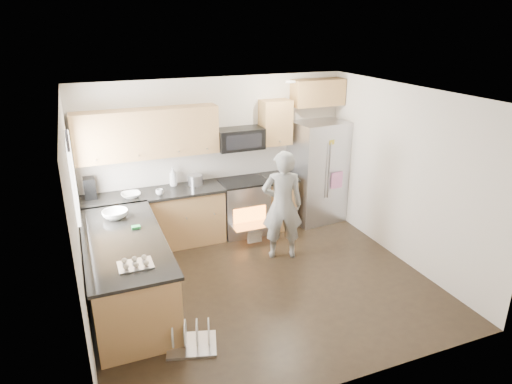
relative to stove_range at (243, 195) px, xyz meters
name	(u,v)px	position (x,y,z in m)	size (l,w,h in m)	color
ground	(262,284)	(-0.35, -1.69, -0.68)	(4.50, 4.50, 0.00)	black
room_shell	(259,169)	(-0.39, -1.68, 1.00)	(4.54, 4.04, 2.62)	beige
back_cabinet_run	(187,185)	(-0.94, 0.06, 0.29)	(4.45, 0.64, 2.50)	#A87F43
peninsula	(127,271)	(-2.10, -1.44, -0.21)	(0.96, 2.36, 1.03)	#A87F43
stove_range	(243,195)	(0.00, 0.00, 0.00)	(0.76, 0.97, 1.79)	#B7B7BC
refrigerator	(317,172)	(1.42, 0.01, 0.23)	(0.95, 0.78, 1.81)	#B7B7BC
person	(282,205)	(0.24, -1.04, 0.17)	(0.62, 0.40, 1.69)	gray
dish_rack	(192,340)	(-1.58, -2.58, -0.59)	(0.64, 0.57, 0.34)	#B7B7BC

